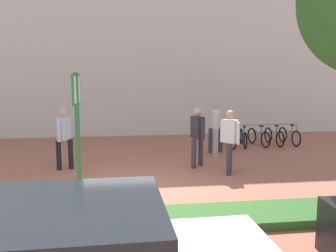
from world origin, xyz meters
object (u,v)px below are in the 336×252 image
(parking_sign_post, at_px, (78,130))
(bike_at_sign, at_px, (86,208))
(bike_rack_cluster, at_px, (259,136))
(person_shirt_blue, at_px, (216,124))
(person_casual_tan, at_px, (230,138))
(bollard_steel, at_px, (216,143))
(person_shirt_white, at_px, (64,135))
(person_suited_dark, at_px, (197,133))

(parking_sign_post, height_order, bike_at_sign, parking_sign_post)
(bike_rack_cluster, xyz_separation_m, person_shirt_blue, (-1.94, -0.98, 0.64))
(person_casual_tan, bearing_deg, bollard_steel, 85.29)
(parking_sign_post, bearing_deg, person_shirt_white, 101.56)
(bike_at_sign, bearing_deg, bike_rack_cluster, 49.14)
(bike_rack_cluster, bearing_deg, bollard_steel, -141.84)
(bike_rack_cluster, bearing_deg, parking_sign_post, -131.09)
(person_suited_dark, bearing_deg, person_shirt_blue, 60.54)
(bike_rack_cluster, xyz_separation_m, person_suited_dark, (-2.97, -2.82, 0.64))
(bollard_steel, distance_m, person_casual_tan, 2.06)
(person_shirt_white, relative_size, person_casual_tan, 1.00)
(person_shirt_white, xyz_separation_m, person_casual_tan, (4.46, -1.06, 0.00))
(person_shirt_white, height_order, person_casual_tan, same)
(bike_rack_cluster, bearing_deg, bike_at_sign, -130.86)
(person_casual_tan, distance_m, person_shirt_blue, 2.67)
(person_suited_dark, bearing_deg, bike_rack_cluster, 43.46)
(person_shirt_white, bearing_deg, bike_rack_cluster, 20.97)
(person_shirt_white, relative_size, person_suited_dark, 1.00)
(bollard_steel, bearing_deg, bike_rack_cluster, 38.16)
(bike_rack_cluster, xyz_separation_m, person_shirt_white, (-6.73, -2.58, 0.64))
(parking_sign_post, height_order, person_shirt_white, parking_sign_post)
(bollard_steel, bearing_deg, bike_at_sign, -126.17)
(person_casual_tan, height_order, person_shirt_blue, same)
(person_shirt_white, distance_m, person_suited_dark, 3.76)
(parking_sign_post, distance_m, bollard_steel, 6.46)
(person_casual_tan, bearing_deg, bike_rack_cluster, 58.04)
(bike_rack_cluster, bearing_deg, person_casual_tan, -121.96)
(person_shirt_white, height_order, person_suited_dark, same)
(parking_sign_post, relative_size, bollard_steel, 2.99)
(bike_at_sign, distance_m, bike_rack_cluster, 8.84)
(bollard_steel, height_order, person_shirt_blue, person_shirt_blue)
(person_shirt_blue, bearing_deg, bollard_steel, -104.17)
(bike_rack_cluster, distance_m, person_shirt_blue, 2.26)
(parking_sign_post, relative_size, bike_rack_cluster, 0.84)
(parking_sign_post, xyz_separation_m, person_shirt_blue, (3.94, 5.75, -0.76))
(bollard_steel, relative_size, person_casual_tan, 0.52)
(parking_sign_post, relative_size, person_shirt_blue, 1.56)
(person_shirt_blue, bearing_deg, parking_sign_post, -124.39)
(person_casual_tan, bearing_deg, person_shirt_blue, 82.85)
(person_shirt_white, distance_m, person_casual_tan, 4.58)
(bollard_steel, relative_size, person_shirt_white, 0.52)
(bollard_steel, height_order, person_casual_tan, person_casual_tan)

